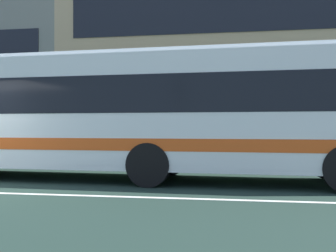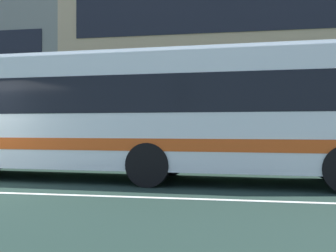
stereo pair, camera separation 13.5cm
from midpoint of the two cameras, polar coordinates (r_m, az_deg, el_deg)
hedge_row_far at (r=14.73m, az=-4.08°, el=-3.21°), size 16.04×1.10×1.13m
apartment_block_right at (r=24.17m, az=18.98°, el=10.95°), size 25.35×8.18×12.00m
transit_bus at (r=10.67m, az=-4.52°, el=1.99°), size 11.99×3.12×3.17m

